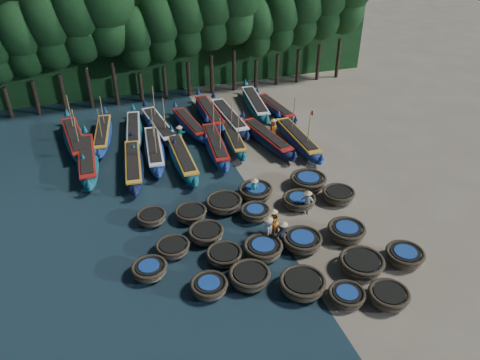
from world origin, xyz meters
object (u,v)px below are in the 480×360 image
object	(u,v)px
long_boat_1	(87,160)
long_boat_5	(216,145)
coracle_6	(249,277)
long_boat_8	(298,139)
coracle_12	(263,249)
coracle_16	(206,234)
coracle_9	(405,256)
long_boat_14	(209,113)
coracle_17	(255,213)
coracle_19	(338,195)
coracle_15	(173,248)
fisherman_1	(254,188)
long_boat_16	(255,104)
fisherman_3	(283,234)
long_boat_15	(229,118)
coracle_4	(389,296)
coracle_8	(361,264)
long_boat_3	(154,150)
coracle_7	(302,285)
coracle_10	(150,270)
fisherman_5	(180,135)
coracle_22	(224,204)
fisherman_2	(273,222)
long_boat_6	(233,139)
fisherman_6	(273,128)
coracle_13	(302,241)
long_boat_7	(266,138)
long_boat_10	(103,135)
long_boat_17	(275,108)
coracle_11	(224,255)
fisherman_4	(307,202)
long_boat_4	(182,158)
coracle_21	(191,214)
long_boat_9	(75,140)
coracle_5	(209,287)
long_boat_11	(134,131)
long_boat_2	(133,165)
coracle_23	(255,192)
coracle_18	(299,201)
fisherman_0	(268,230)
coracle_3	(347,296)

from	to	relation	value
long_boat_1	long_boat_5	bearing A→B (deg)	-3.57
coracle_6	long_boat_8	world-z (taller)	long_boat_8
coracle_12	coracle_16	size ratio (longest dim) A/B	1.10
coracle_9	long_boat_14	size ratio (longest dim) A/B	0.30
coracle_17	coracle_19	bearing A→B (deg)	0.44
coracle_15	fisherman_1	size ratio (longest dim) A/B	1.12
long_boat_1	long_boat_16	distance (m)	16.08
fisherman_3	long_boat_15	bearing A→B (deg)	63.98
coracle_4	coracle_8	distance (m)	2.43
coracle_4	long_boat_3	size ratio (longest dim) A/B	0.27
long_boat_15	fisherman_3	distance (m)	16.38
coracle_7	long_boat_5	size ratio (longest dim) A/B	0.33
coracle_10	fisherman_5	xyz separation A→B (m)	(4.74, 13.90, 0.40)
coracle_4	coracle_9	world-z (taller)	coracle_4
coracle_22	fisherman_2	distance (m)	3.85
coracle_9	fisherman_5	size ratio (longest dim) A/B	1.42
long_boat_6	coracle_8	bearing A→B (deg)	-77.51
long_boat_14	long_boat_16	bearing A→B (deg)	7.78
coracle_7	fisherman_6	size ratio (longest dim) A/B	1.51
coracle_13	coracle_12	bearing A→B (deg)	178.60
long_boat_5	long_boat_7	bearing A→B (deg)	3.86
coracle_15	long_boat_7	distance (m)	14.22
long_boat_10	coracle_9	bearing A→B (deg)	-46.15
coracle_16	long_boat_17	bearing A→B (deg)	55.22
long_boat_1	fisherman_5	size ratio (longest dim) A/B	4.87
coracle_11	coracle_19	world-z (taller)	coracle_19
long_boat_3	fisherman_4	distance (m)	12.84
long_boat_4	fisherman_1	bearing A→B (deg)	-59.61
coracle_10	fisherman_2	xyz separation A→B (m)	(7.41, 1.21, 0.45)
coracle_4	fisherman_2	xyz separation A→B (m)	(-3.27, 6.85, 0.43)
coracle_15	long_boat_14	xyz separation A→B (m)	(6.72, 16.45, 0.18)
coracle_16	coracle_21	distance (m)	2.27
long_boat_9	coracle_5	bearing A→B (deg)	-78.89
coracle_16	fisherman_1	distance (m)	5.03
long_boat_11	long_boat_14	bearing A→B (deg)	19.00
long_boat_2	fisherman_1	distance (m)	9.19
long_boat_15	fisherman_1	size ratio (longest dim) A/B	5.25
long_boat_17	long_boat_10	bearing A→B (deg)	175.49
coracle_23	fisherman_1	size ratio (longest dim) A/B	1.33
coracle_18	fisherman_4	world-z (taller)	fisherman_4
long_boat_14	fisherman_5	size ratio (longest dim) A/B	4.67
coracle_21	fisherman_0	xyz separation A→B (m)	(3.63, -3.60, 0.51)
coracle_9	coracle_16	size ratio (longest dim) A/B	1.20
coracle_10	long_boat_9	size ratio (longest dim) A/B	0.25
long_boat_9	long_boat_15	distance (m)	12.58
coracle_17	long_boat_4	size ratio (longest dim) A/B	0.22
coracle_10	coracle_16	xyz separation A→B (m)	(3.58, 1.93, 0.01)
coracle_3	fisherman_0	bearing A→B (deg)	109.63
coracle_4	fisherman_3	distance (m)	6.46
coracle_7	coracle_13	distance (m)	3.43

